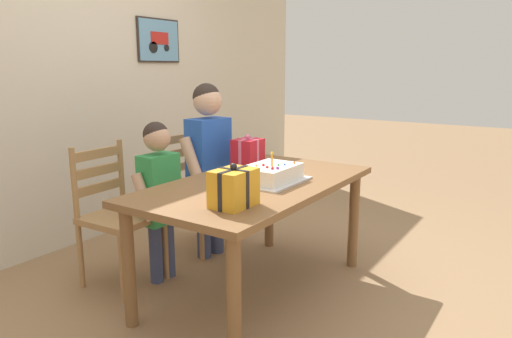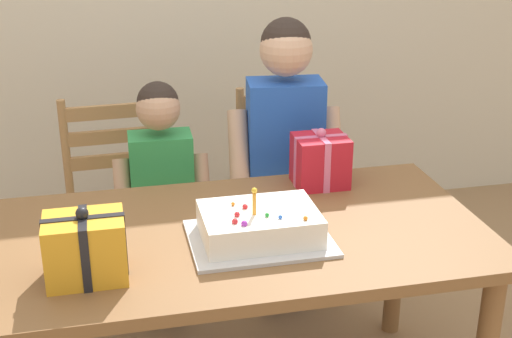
{
  "view_description": "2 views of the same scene",
  "coord_description": "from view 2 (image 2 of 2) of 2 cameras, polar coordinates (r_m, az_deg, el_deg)",
  "views": [
    {
      "loc": [
        -2.27,
        -1.51,
        1.4
      ],
      "look_at": [
        0.0,
        0.0,
        0.8
      ],
      "focal_mm": 32.63,
      "sensor_mm": 36.0,
      "label": 1
    },
    {
      "loc": [
        -0.41,
        -2.01,
        1.76
      ],
      "look_at": [
        0.08,
        0.15,
        0.87
      ],
      "focal_mm": 49.72,
      "sensor_mm": 36.0,
      "label": 2
    }
  ],
  "objects": [
    {
      "name": "chair_left",
      "position": [
        3.12,
        -11.13,
        -3.01
      ],
      "size": [
        0.44,
        0.44,
        0.92
      ],
      "color": "#A87A4C",
      "rests_on": "ground"
    },
    {
      "name": "dining_table",
      "position": [
        2.34,
        -1.12,
        -6.96
      ],
      "size": [
        1.59,
        0.86,
        0.72
      ],
      "color": "brown",
      "rests_on": "ground"
    },
    {
      "name": "birthday_cake",
      "position": [
        2.22,
        0.28,
        -4.64
      ],
      "size": [
        0.44,
        0.34,
        0.19
      ],
      "color": "silver",
      "rests_on": "dining_table"
    },
    {
      "name": "chair_right",
      "position": [
        3.22,
        2.55,
        -1.8
      ],
      "size": [
        0.43,
        0.43,
        0.92
      ],
      "color": "#A87A4C",
      "rests_on": "ground"
    },
    {
      "name": "gift_box_beside_cake",
      "position": [
        2.62,
        5.19,
        0.67
      ],
      "size": [
        0.2,
        0.17,
        0.22
      ],
      "color": "red",
      "rests_on": "dining_table"
    },
    {
      "name": "child_older",
      "position": [
        2.89,
        2.33,
        2.18
      ],
      "size": [
        0.49,
        0.29,
        1.29
      ],
      "color": "#38426B",
      "rests_on": "ground"
    },
    {
      "name": "gift_box_red_large",
      "position": [
        2.05,
        -13.56,
        -6.2
      ],
      "size": [
        0.23,
        0.17,
        0.22
      ],
      "color": "gold",
      "rests_on": "dining_table"
    },
    {
      "name": "child_younger",
      "position": [
        2.86,
        -7.56,
        -1.19
      ],
      "size": [
        0.39,
        0.22,
        1.06
      ],
      "color": "#38426B",
      "rests_on": "ground"
    }
  ]
}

